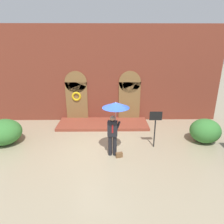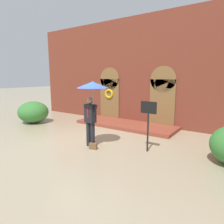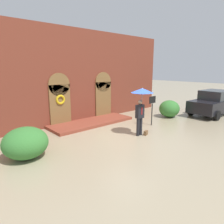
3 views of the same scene
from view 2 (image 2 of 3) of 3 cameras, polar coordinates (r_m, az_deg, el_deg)
ground_plane at (r=8.02m, az=-7.59°, el=-8.38°), size 80.00×80.00×0.00m
building_facade at (r=11.04m, az=6.97°, el=10.77°), size 14.00×2.30×5.60m
person_with_umbrella at (r=7.04m, az=-5.76°, el=5.01°), size 1.10×1.10×2.36m
handbag at (r=7.16m, az=-5.42°, el=-9.70°), size 0.30×0.19×0.22m
sign_post at (r=6.77m, az=10.31°, el=-1.72°), size 0.56×0.06×1.72m
shrub_left at (r=11.89m, az=-21.56°, el=-0.02°), size 1.66×1.61×1.18m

